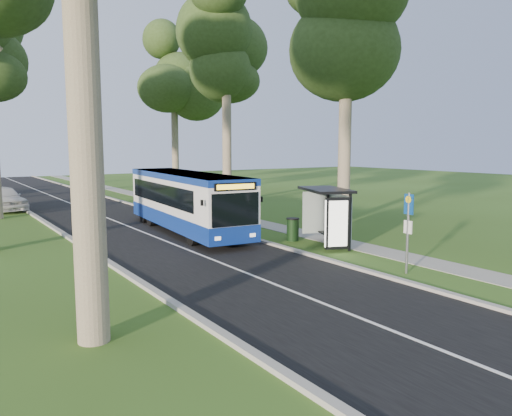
# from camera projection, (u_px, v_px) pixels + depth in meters

# --- Properties ---
(ground) EXTENTS (120.00, 120.00, 0.00)m
(ground) POSITION_uv_depth(u_px,v_px,m) (309.00, 256.00, 19.65)
(ground) COLOR #36551A
(ground) RESTS_ON ground
(road) EXTENTS (7.00, 100.00, 0.02)m
(road) POSITION_uv_depth(u_px,v_px,m) (134.00, 229.00, 26.00)
(road) COLOR black
(road) RESTS_ON ground
(kerb_east) EXTENTS (0.25, 100.00, 0.12)m
(kerb_east) POSITION_uv_depth(u_px,v_px,m) (195.00, 222.00, 27.91)
(kerb_east) COLOR #9E9B93
(kerb_east) RESTS_ON ground
(kerb_west) EXTENTS (0.25, 100.00, 0.12)m
(kerb_west) POSITION_uv_depth(u_px,v_px,m) (64.00, 234.00, 24.07)
(kerb_west) COLOR #9E9B93
(kerb_west) RESTS_ON ground
(centre_line) EXTENTS (0.12, 100.00, 0.00)m
(centre_line) POSITION_uv_depth(u_px,v_px,m) (134.00, 228.00, 25.99)
(centre_line) COLOR white
(centre_line) RESTS_ON road
(footpath) EXTENTS (1.50, 100.00, 0.02)m
(footpath) POSITION_uv_depth(u_px,v_px,m) (240.00, 219.00, 29.56)
(footpath) COLOR gray
(footpath) RESTS_ON ground
(bus) EXTENTS (3.29, 11.37, 2.97)m
(bus) POSITION_uv_depth(u_px,v_px,m) (186.00, 201.00, 24.96)
(bus) COLOR white
(bus) RESTS_ON ground
(bus_stop_sign) EXTENTS (0.09, 0.39, 2.76)m
(bus_stop_sign) POSITION_uv_depth(u_px,v_px,m) (408.00, 224.00, 16.77)
(bus_stop_sign) COLOR gray
(bus_stop_sign) RESTS_ON ground
(bus_shelter) EXTENTS (2.49, 3.28, 2.51)m
(bus_shelter) POSITION_uv_depth(u_px,v_px,m) (334.00, 206.00, 21.14)
(bus_shelter) COLOR black
(bus_shelter) RESTS_ON ground
(litter_bin) EXTENTS (0.60, 0.60, 1.04)m
(litter_bin) POSITION_uv_depth(u_px,v_px,m) (293.00, 229.00, 22.76)
(litter_bin) COLOR black
(litter_bin) RESTS_ON ground
(car_white) EXTENTS (2.90, 5.19, 1.67)m
(car_white) POSITION_uv_depth(u_px,v_px,m) (3.00, 198.00, 33.01)
(car_white) COLOR silver
(car_white) RESTS_ON ground
(tree_east_c) EXTENTS (5.20, 5.20, 15.73)m
(tree_east_c) POSITION_uv_depth(u_px,v_px,m) (226.00, 45.00, 36.80)
(tree_east_c) COLOR #7A6B56
(tree_east_c) RESTS_ON ground
(tree_east_d) EXTENTS (5.20, 5.20, 14.66)m
(tree_east_d) POSITION_uv_depth(u_px,v_px,m) (174.00, 76.00, 47.47)
(tree_east_d) COLOR #7A6B56
(tree_east_d) RESTS_ON ground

